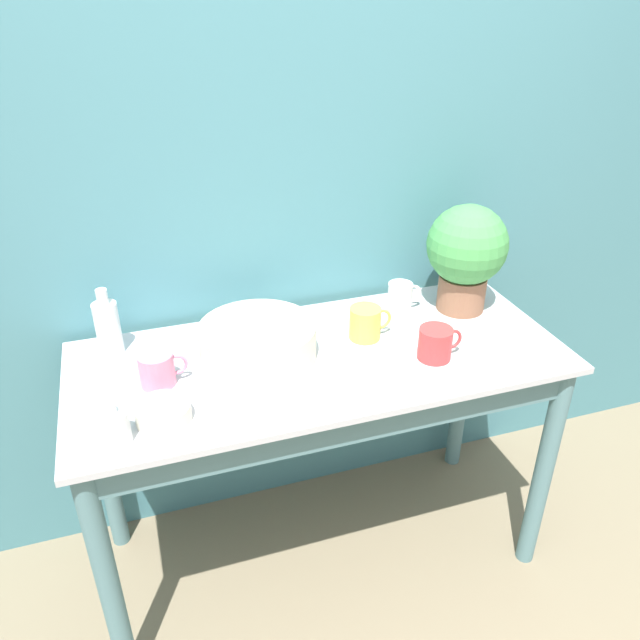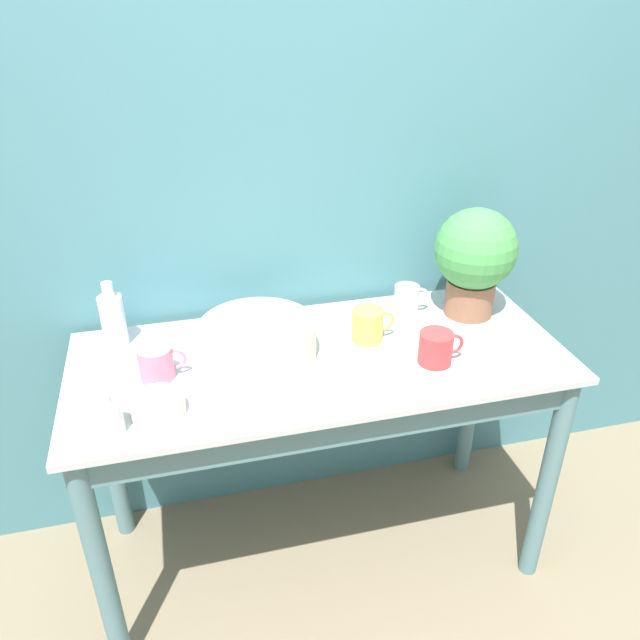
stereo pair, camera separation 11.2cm
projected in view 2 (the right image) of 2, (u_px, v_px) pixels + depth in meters
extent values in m
plane|color=#7F7056|center=(344.00, 624.00, 2.00)|extent=(12.00, 12.00, 0.00)
cube|color=teal|center=(292.00, 198.00, 2.00)|extent=(6.00, 0.05, 2.40)
cylinder|color=slate|center=(101.00, 570.00, 1.70)|extent=(0.06, 0.06, 0.81)
cylinder|color=slate|center=(547.00, 482.00, 1.99)|extent=(0.06, 0.06, 0.81)
cylinder|color=slate|center=(109.00, 445.00, 2.15)|extent=(0.06, 0.06, 0.81)
cylinder|color=slate|center=(472.00, 388.00, 2.44)|extent=(0.06, 0.06, 0.81)
cube|color=slate|center=(344.00, 428.00, 1.67)|extent=(1.37, 0.02, 0.10)
cube|color=silver|center=(320.00, 358.00, 1.87)|extent=(1.47, 0.63, 0.02)
cylinder|color=#8C5B42|center=(469.00, 297.00, 2.06)|extent=(0.16, 0.16, 0.12)
sphere|color=#47994C|center=(476.00, 249.00, 1.98)|extent=(0.26, 0.26, 0.26)
cylinder|color=beige|center=(258.00, 340.00, 1.84)|extent=(0.34, 0.34, 0.11)
cylinder|color=white|center=(113.00, 321.00, 1.88)|extent=(0.07, 0.07, 0.16)
cylinder|color=white|center=(108.00, 290.00, 1.82)|extent=(0.03, 0.03, 0.05)
cylinder|color=white|center=(105.00, 419.00, 1.53)|extent=(0.09, 0.09, 0.09)
cylinder|color=white|center=(101.00, 400.00, 1.50)|extent=(0.04, 0.04, 0.02)
cylinder|color=#C63838|center=(436.00, 348.00, 1.80)|extent=(0.10, 0.10, 0.10)
torus|color=#C63838|center=(453.00, 344.00, 1.81)|extent=(0.06, 0.01, 0.06)
cylinder|color=pink|center=(156.00, 363.00, 1.74)|extent=(0.10, 0.10, 0.10)
torus|color=pink|center=(175.00, 359.00, 1.75)|extent=(0.06, 0.01, 0.06)
cylinder|color=white|center=(406.00, 300.00, 2.07)|extent=(0.08, 0.08, 0.10)
torus|color=white|center=(419.00, 297.00, 2.07)|extent=(0.07, 0.01, 0.07)
cylinder|color=#E5CC4C|center=(367.00, 325.00, 1.92)|extent=(0.10, 0.10, 0.10)
torus|color=#E5CC4C|center=(384.00, 321.00, 1.93)|extent=(0.07, 0.01, 0.07)
cylinder|color=beige|center=(158.00, 406.00, 1.61)|extent=(0.14, 0.14, 0.05)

